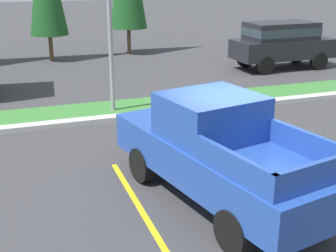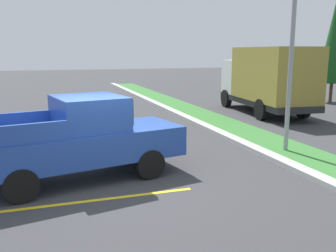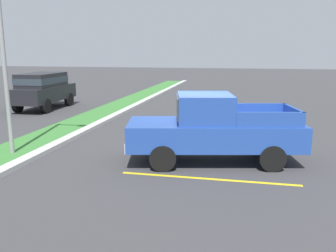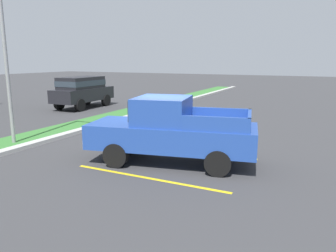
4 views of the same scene
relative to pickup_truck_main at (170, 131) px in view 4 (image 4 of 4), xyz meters
name	(u,v)px [view 4 (image 4 of 4)]	position (x,y,z in m)	size (l,w,h in m)	color
ground_plane	(163,154)	(0.71, 0.61, -1.04)	(120.00, 120.00, 0.00)	#38383A
parking_line_near	(148,178)	(-1.54, -0.05, -1.04)	(0.12, 4.80, 0.01)	yellow
parking_line_far	(190,151)	(1.56, -0.05, -1.04)	(0.12, 4.80, 0.01)	yellow
curb_strip	(56,137)	(0.71, 5.61, -0.97)	(56.00, 0.40, 0.15)	#B2B2AD
grass_median	(37,136)	(0.71, 6.71, -1.01)	(56.00, 1.80, 0.06)	#387533
pickup_truck_main	(170,131)	(0.00, 0.00, 0.00)	(2.93, 5.50, 2.10)	black
suv_distant	(82,90)	(8.17, 10.56, 0.20)	(4.65, 2.05, 2.10)	black
street_light	(6,33)	(-0.59, 6.37, 3.16)	(0.24, 1.49, 7.28)	gray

